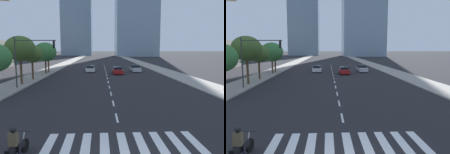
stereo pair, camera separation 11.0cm
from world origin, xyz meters
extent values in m
cube|color=gray|center=(11.92, 30.00, 0.07)|extent=(4.00, 260.00, 0.15)
cube|color=gray|center=(-11.92, 30.00, 0.07)|extent=(4.00, 260.00, 0.15)
cube|color=silver|center=(-3.60, 3.68, 0.00)|extent=(0.45, 2.71, 0.01)
cube|color=silver|center=(-2.70, 3.68, 0.00)|extent=(0.45, 2.71, 0.01)
cube|color=silver|center=(-1.80, 3.68, 0.00)|extent=(0.45, 2.71, 0.01)
cube|color=silver|center=(-0.90, 3.68, 0.00)|extent=(0.45, 2.71, 0.01)
cube|color=silver|center=(0.00, 3.68, 0.00)|extent=(0.45, 2.71, 0.01)
cube|color=silver|center=(0.90, 3.68, 0.00)|extent=(0.45, 2.71, 0.01)
cube|color=silver|center=(1.80, 3.68, 0.00)|extent=(0.45, 2.71, 0.01)
cube|color=silver|center=(2.70, 3.68, 0.00)|extent=(0.45, 2.71, 0.01)
cube|color=silver|center=(3.60, 3.68, 0.00)|extent=(0.45, 2.71, 0.01)
cube|color=silver|center=(0.00, 7.68, 0.00)|extent=(0.14, 2.00, 0.01)
cube|color=silver|center=(0.00, 11.68, 0.00)|extent=(0.14, 2.00, 0.01)
cube|color=silver|center=(0.00, 15.68, 0.00)|extent=(0.14, 2.00, 0.01)
cube|color=silver|center=(0.00, 19.68, 0.00)|extent=(0.14, 2.00, 0.01)
cube|color=silver|center=(0.00, 23.68, 0.00)|extent=(0.14, 2.00, 0.01)
cube|color=silver|center=(0.00, 27.68, 0.00)|extent=(0.14, 2.00, 0.01)
cube|color=silver|center=(0.00, 31.68, 0.00)|extent=(0.14, 2.00, 0.01)
cube|color=silver|center=(0.00, 35.68, 0.00)|extent=(0.14, 2.00, 0.01)
cube|color=silver|center=(0.00, 39.68, 0.00)|extent=(0.14, 2.00, 0.01)
cube|color=silver|center=(0.00, 43.68, 0.00)|extent=(0.14, 2.00, 0.01)
cube|color=silver|center=(0.00, 47.68, 0.00)|extent=(0.14, 2.00, 0.01)
cube|color=silver|center=(0.00, 51.68, 0.00)|extent=(0.14, 2.00, 0.01)
cube|color=silver|center=(0.00, 55.68, 0.00)|extent=(0.14, 2.00, 0.01)
cylinder|color=black|center=(-4.50, 2.99, 0.30)|extent=(0.22, 0.61, 0.60)
cube|color=black|center=(-4.63, 2.25, 0.52)|extent=(0.41, 1.23, 0.32)
cylinder|color=#B2B2B7|center=(-4.52, 2.89, 0.60)|extent=(0.11, 0.32, 0.67)
cylinder|color=black|center=(-4.51, 2.94, 0.97)|extent=(0.70, 0.15, 0.04)
cube|color=brown|center=(-4.64, 2.15, 0.96)|extent=(0.39, 0.30, 0.55)
sphere|color=black|center=(-4.64, 2.15, 1.36)|extent=(0.26, 0.26, 0.26)
cylinder|color=black|center=(-4.80, 2.28, 0.47)|extent=(0.14, 0.14, 0.55)
cylinder|color=black|center=(-4.45, 2.22, 0.47)|extent=(0.14, 0.14, 0.55)
cube|color=maroon|center=(2.12, 33.88, 0.49)|extent=(1.79, 4.77, 0.65)
cube|color=black|center=(2.13, 34.11, 1.04)|extent=(1.56, 2.15, 0.46)
cylinder|color=black|center=(2.90, 32.25, 0.32)|extent=(0.22, 0.64, 0.64)
cylinder|color=black|center=(1.32, 32.26, 0.32)|extent=(0.22, 0.64, 0.64)
cylinder|color=black|center=(2.93, 35.49, 0.32)|extent=(0.22, 0.64, 0.64)
cylinder|color=black|center=(1.34, 35.50, 0.32)|extent=(0.22, 0.64, 0.64)
cube|color=silver|center=(-3.13, 37.70, 0.48)|extent=(1.96, 4.31, 0.64)
cube|color=black|center=(-3.12, 37.48, 1.03)|extent=(1.64, 1.97, 0.47)
cylinder|color=black|center=(-3.99, 39.09, 0.32)|extent=(0.25, 0.65, 0.64)
cylinder|color=black|center=(-2.41, 39.17, 0.32)|extent=(0.25, 0.65, 0.64)
cylinder|color=black|center=(-3.85, 36.22, 0.32)|extent=(0.25, 0.65, 0.64)
cylinder|color=black|center=(-2.27, 36.30, 0.32)|extent=(0.25, 0.65, 0.64)
cube|color=#B7BABF|center=(5.95, 37.43, 0.50)|extent=(1.80, 4.71, 0.68)
cube|color=black|center=(5.94, 37.66, 1.09)|extent=(1.54, 2.13, 0.50)
cylinder|color=black|center=(6.74, 35.85, 0.32)|extent=(0.23, 0.64, 0.64)
cylinder|color=black|center=(5.22, 35.82, 0.32)|extent=(0.23, 0.64, 0.64)
cylinder|color=black|center=(6.68, 39.03, 0.32)|extent=(0.23, 0.64, 0.64)
cylinder|color=black|center=(5.15, 39.00, 0.32)|extent=(0.23, 0.64, 0.64)
cylinder|color=#333335|center=(-10.72, 18.96, 3.05)|extent=(0.14, 0.14, 5.81)
cylinder|color=#333335|center=(-8.41, 18.96, 5.56)|extent=(4.62, 0.10, 0.10)
cube|color=black|center=(-6.35, 18.96, 5.11)|extent=(0.20, 0.28, 0.90)
sphere|color=red|center=(-6.35, 18.96, 5.41)|extent=(0.18, 0.18, 0.18)
sphere|color=orange|center=(-6.35, 18.96, 5.11)|extent=(0.18, 0.18, 0.18)
sphere|color=green|center=(-6.35, 18.96, 4.81)|extent=(0.18, 0.18, 0.18)
cube|color=#19662D|center=(-10.72, 18.96, 3.15)|extent=(0.60, 0.04, 0.18)
cylinder|color=#4C3823|center=(-11.12, 21.69, 1.66)|extent=(0.28, 0.28, 3.02)
ellipsoid|color=#426028|center=(-11.12, 21.69, 4.65)|extent=(3.70, 3.70, 3.15)
cylinder|color=#4C3823|center=(-11.12, 26.43, 1.42)|extent=(0.28, 0.28, 2.54)
ellipsoid|color=#426028|center=(-11.12, 26.43, 3.93)|extent=(3.10, 3.10, 2.64)
cylinder|color=#4C3823|center=(-11.12, 34.28, 1.28)|extent=(0.28, 0.28, 2.26)
ellipsoid|color=#387538|center=(-11.12, 34.28, 4.04)|extent=(4.06, 4.06, 3.45)
cylinder|color=#4C3823|center=(-11.12, 36.54, 1.30)|extent=(0.28, 0.28, 2.29)
ellipsoid|color=#426028|center=(-11.12, 36.54, 3.61)|extent=(2.91, 2.91, 2.48)
camera|label=1|loc=(-1.07, -6.62, 4.62)|focal=35.27mm
camera|label=2|loc=(-0.96, -6.62, 4.62)|focal=35.27mm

